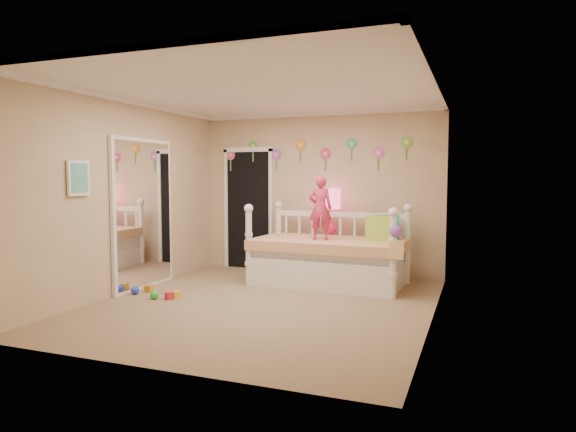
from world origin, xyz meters
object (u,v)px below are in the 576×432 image
at_px(daybed, 329,244).
at_px(table_lamp, 330,205).
at_px(nightstand, 330,256).
at_px(child, 320,208).

bearing_deg(daybed, table_lamp, 107.56).
xyz_separation_m(nightstand, table_lamp, (0.00, 0.00, 0.81)).
xyz_separation_m(daybed, child, (-0.10, -0.12, 0.53)).
height_order(daybed, table_lamp, table_lamp).
height_order(child, nightstand, child).
relative_size(daybed, table_lamp, 2.98).
height_order(daybed, nightstand, daybed).
bearing_deg(nightstand, daybed, -82.21).
height_order(child, table_lamp, child).
bearing_deg(daybed, child, -127.61).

